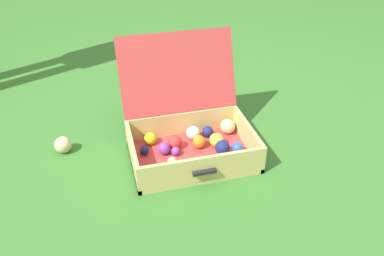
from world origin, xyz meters
name	(u,v)px	position (x,y,z in m)	size (l,w,h in m)	color
ground_plane	(194,156)	(0.00, 0.00, 0.00)	(16.00, 16.00, 0.00)	#336B28
open_suitcase	(190,130)	(0.00, 0.06, 0.12)	(0.61, 0.60, 0.54)	#B23838
stray_ball_on_grass	(63,145)	(-0.64, 0.21, 0.04)	(0.09, 0.09, 0.09)	#D1B784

